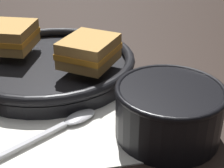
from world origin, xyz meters
name	(u,v)px	position (x,y,z in m)	size (l,w,h in m)	color
ground_plane	(85,130)	(0.00, 0.00, 0.00)	(4.00, 4.00, 0.00)	black
napkin	(62,131)	(-0.03, 0.00, 0.00)	(0.22, 0.19, 0.00)	white
soup_bowl	(169,109)	(0.12, -0.03, 0.04)	(0.15, 0.15, 0.08)	black
spoon	(67,123)	(-0.02, 0.01, 0.01)	(0.15, 0.12, 0.01)	#B7B7BC
skillet	(50,65)	(-0.05, 0.19, 0.02)	(0.32, 0.32, 0.04)	black
sandwich_near_left	(11,36)	(-0.13, 0.23, 0.07)	(0.11, 0.12, 0.05)	#C18E47
sandwich_near_right	(89,51)	(0.02, 0.14, 0.07)	(0.12, 0.13, 0.05)	#C18E47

